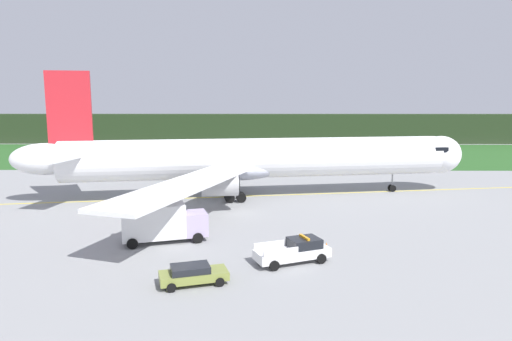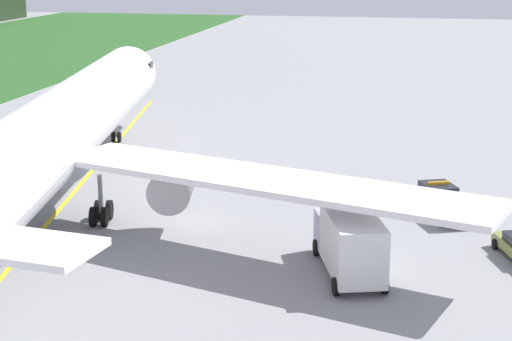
{
  "view_description": "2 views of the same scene",
  "coord_description": "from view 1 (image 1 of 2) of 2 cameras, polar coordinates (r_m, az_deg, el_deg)",
  "views": [
    {
      "loc": [
        2.34,
        -47.41,
        11.94
      ],
      "look_at": [
        1.7,
        10.84,
        3.02
      ],
      "focal_mm": 31.28,
      "sensor_mm": 36.0,
      "label": 1
    },
    {
      "loc": [
        -46.19,
        -13.55,
        16.16
      ],
      "look_at": [
        0.41,
        -4.17,
        3.47
      ],
      "focal_mm": 58.51,
      "sensor_mm": 36.0,
      "label": 2
    }
  ],
  "objects": [
    {
      "name": "distant_tree_line",
      "position": [
        132.58,
        -0.39,
        5.39
      ],
      "size": [
        288.0,
        6.68,
        8.54
      ],
      "primitive_type": "cube",
      "color": "#24341D",
      "rests_on": "ground"
    },
    {
      "name": "ops_pickup_truck",
      "position": [
        34.18,
        5.0,
        -10.17
      ],
      "size": [
        6.02,
        4.03,
        1.94
      ],
      "color": "white",
      "rests_on": "ground"
    },
    {
      "name": "grass_verge",
      "position": [
        103.21,
        -0.68,
        2.07
      ],
      "size": [
        320.0,
        48.74,
        0.04
      ],
      "primitive_type": "cube",
      "color": "#265421",
      "rests_on": "ground"
    },
    {
      "name": "ground",
      "position": [
        48.94,
        -2.14,
        -5.42
      ],
      "size": [
        320.0,
        320.0,
        0.0
      ],
      "primitive_type": "plane",
      "color": "gray"
    },
    {
      "name": "taxiway_centerline_main",
      "position": [
        57.65,
        0.34,
        -3.24
      ],
      "size": [
        76.12,
        13.31,
        0.01
      ],
      "primitive_type": "cube",
      "rotation": [
        0.0,
        0.0,
        0.17
      ],
      "color": "yellow",
      "rests_on": "ground"
    },
    {
      "name": "staff_car",
      "position": [
        30.58,
        -8.09,
        -12.95
      ],
      "size": [
        4.83,
        3.09,
        1.3
      ],
      "color": "olive",
      "rests_on": "ground"
    },
    {
      "name": "airliner",
      "position": [
        56.73,
        -0.45,
        1.5
      ],
      "size": [
        57.47,
        50.28,
        15.6
      ],
      "color": "white",
      "rests_on": "ground"
    },
    {
      "name": "apron_cone",
      "position": [
        37.06,
        8.99,
        -9.62
      ],
      "size": [
        0.59,
        0.59,
        0.74
      ],
      "color": "black",
      "rests_on": "ground"
    },
    {
      "name": "catering_truck",
      "position": [
        39.36,
        -11.91,
        -6.45
      ],
      "size": [
        7.56,
        4.44,
        3.49
      ],
      "color": "#AE9EC1",
      "rests_on": "ground"
    }
  ]
}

